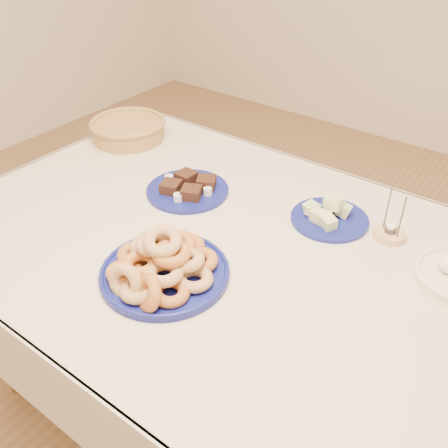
{
  "coord_description": "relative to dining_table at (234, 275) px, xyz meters",
  "views": [
    {
      "loc": [
        0.62,
        -0.88,
        1.58
      ],
      "look_at": [
        0.0,
        -0.05,
        0.85
      ],
      "focal_mm": 40.0,
      "sensor_mm": 36.0,
      "label": 1
    }
  ],
  "objects": [
    {
      "name": "ground",
      "position": [
        0.0,
        0.0,
        -0.64
      ],
      "size": [
        5.0,
        5.0,
        0.0
      ],
      "primitive_type": "plane",
      "color": "olive",
      "rests_on": "ground"
    },
    {
      "name": "dining_table",
      "position": [
        0.0,
        0.0,
        0.0
      ],
      "size": [
        1.71,
        1.11,
        0.75
      ],
      "color": "brown",
      "rests_on": "ground"
    },
    {
      "name": "donut_platter",
      "position": [
        -0.07,
        -0.22,
        0.14
      ],
      "size": [
        0.35,
        0.35,
        0.15
      ],
      "rotation": [
        0.0,
        0.0,
        -0.05
      ],
      "color": "navy",
      "rests_on": "dining_table"
    },
    {
      "name": "melon_plate",
      "position": [
        0.15,
        0.26,
        0.12
      ],
      "size": [
        0.29,
        0.29,
        0.08
      ],
      "rotation": [
        0.0,
        0.0,
        0.32
      ],
      "color": "navy",
      "rests_on": "dining_table"
    },
    {
      "name": "brownie_plate",
      "position": [
        -0.28,
        0.13,
        0.12
      ],
      "size": [
        0.33,
        0.33,
        0.05
      ],
      "rotation": [
        0.0,
        0.0,
        0.3
      ],
      "color": "navy",
      "rests_on": "dining_table"
    },
    {
      "name": "wicker_basket",
      "position": [
        -0.72,
        0.3,
        0.15
      ],
      "size": [
        0.33,
        0.33,
        0.08
      ],
      "rotation": [
        0.0,
        0.0,
        0.2
      ],
      "color": "olive",
      "rests_on": "dining_table"
    },
    {
      "name": "candle_holder",
      "position": [
        0.32,
        0.29,
        0.12
      ],
      "size": [
        0.12,
        0.12,
        0.15
      ],
      "rotation": [
        0.0,
        0.0,
        -0.4
      ],
      "color": "tan",
      "rests_on": "dining_table"
    }
  ]
}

